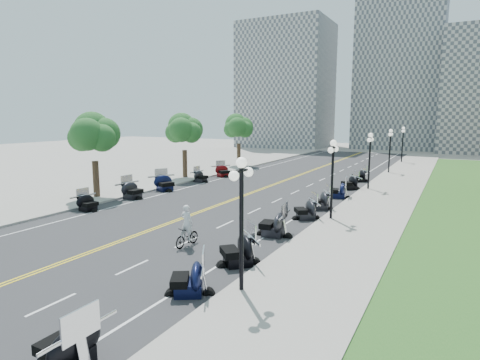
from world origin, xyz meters
The scene contains 51 objects.
ground centered at (0.00, 0.00, 0.00)m, with size 160.00×160.00×0.00m, color gray.
road centered at (0.00, 10.00, 0.00)m, with size 16.00×90.00×0.01m, color #333335.
centerline_yellow_a centered at (-0.12, 10.00, 0.01)m, with size 0.12×90.00×0.00m, color yellow.
centerline_yellow_b centered at (0.12, 10.00, 0.01)m, with size 0.12×90.00×0.00m, color yellow.
edge_line_north centered at (6.40, 10.00, 0.01)m, with size 0.12×90.00×0.00m, color white.
edge_line_south centered at (-6.40, 10.00, 0.01)m, with size 0.12×90.00×0.00m, color white.
lane_dash_3 centered at (3.20, -12.00, 0.01)m, with size 0.12×2.00×0.00m, color white.
lane_dash_4 centered at (3.20, -8.00, 0.01)m, with size 0.12×2.00×0.00m, color white.
lane_dash_5 centered at (3.20, -4.00, 0.01)m, with size 0.12×2.00×0.00m, color white.
lane_dash_6 centered at (3.20, 0.00, 0.01)m, with size 0.12×2.00×0.00m, color white.
lane_dash_7 centered at (3.20, 4.00, 0.01)m, with size 0.12×2.00×0.00m, color white.
lane_dash_8 centered at (3.20, 8.00, 0.01)m, with size 0.12×2.00×0.00m, color white.
lane_dash_9 centered at (3.20, 12.00, 0.01)m, with size 0.12×2.00×0.00m, color white.
lane_dash_10 centered at (3.20, 16.00, 0.01)m, with size 0.12×2.00×0.00m, color white.
lane_dash_11 centered at (3.20, 20.00, 0.01)m, with size 0.12×2.00×0.00m, color white.
lane_dash_12 centered at (3.20, 24.00, 0.01)m, with size 0.12×2.00×0.00m, color white.
lane_dash_13 centered at (3.20, 28.00, 0.01)m, with size 0.12×2.00×0.00m, color white.
lane_dash_14 centered at (3.20, 32.00, 0.01)m, with size 0.12×2.00×0.00m, color white.
lane_dash_15 centered at (3.20, 36.00, 0.01)m, with size 0.12×2.00×0.00m, color white.
lane_dash_16 centered at (3.20, 40.00, 0.01)m, with size 0.12×2.00×0.00m, color white.
lane_dash_17 centered at (3.20, 44.00, 0.01)m, with size 0.12×2.00×0.00m, color white.
lane_dash_18 centered at (3.20, 48.00, 0.01)m, with size 0.12×2.00×0.00m, color white.
lane_dash_19 centered at (3.20, 52.00, 0.01)m, with size 0.12×2.00×0.00m, color white.
sidewalk_north centered at (10.50, 10.00, 0.07)m, with size 5.00×90.00×0.15m, color #9E9991.
sidewalk_south centered at (-10.50, 10.00, 0.07)m, with size 5.00×90.00×0.15m, color #9E9991.
distant_block_a centered at (-18.00, 62.00, 13.00)m, with size 18.00×14.00×26.00m, color gray.
distant_block_b centered at (4.00, 68.00, 15.00)m, with size 16.00×12.00×30.00m, color gray.
street_lamp_1 centered at (8.60, -8.00, 2.60)m, with size 0.50×1.20×4.90m, color black, non-canonical shape.
street_lamp_2 centered at (8.60, 4.00, 2.60)m, with size 0.50×1.20×4.90m, color black, non-canonical shape.
street_lamp_3 centered at (8.60, 16.00, 2.60)m, with size 0.50×1.20×4.90m, color black, non-canonical shape.
street_lamp_4 centered at (8.60, 28.00, 2.60)m, with size 0.50×1.20×4.90m, color black, non-canonical shape.
street_lamp_5 centered at (8.60, 40.00, 2.60)m, with size 0.50×1.20×4.90m, color black, non-canonical shape.
tree_2 centered at (-10.00, 2.00, 4.75)m, with size 4.80×4.80×9.20m, color #235619, non-canonical shape.
tree_3 centered at (-10.00, 14.00, 4.75)m, with size 4.80×4.80×9.20m, color #235619, non-canonical shape.
tree_4 centered at (-10.00, 26.00, 4.75)m, with size 4.80×4.80×9.20m, color #235619, non-canonical shape.
motorcycle_n_2 centered at (6.71, -14.11, 0.72)m, with size 2.07×2.07×1.45m, color black, non-canonical shape.
motorcycle_n_3 centered at (6.92, -9.02, 0.70)m, with size 1.99×1.99×1.39m, color black, non-canonical shape.
motorcycle_n_4 centered at (7.10, -5.54, 0.77)m, with size 2.19×2.19×1.54m, color black, non-canonical shape.
motorcycle_n_5 centered at (6.73, -0.77, 0.76)m, with size 2.18×2.18×1.53m, color black, non-canonical shape.
motorcycle_n_6 centered at (7.08, 3.56, 0.70)m, with size 2.01×2.01×1.40m, color black, non-canonical shape.
motorcycle_n_7 centered at (7.03, 6.68, 0.72)m, with size 2.05×2.05×1.43m, color black, non-canonical shape.
motorcycle_n_8 centered at (7.15, 11.31, 0.71)m, with size 2.03×2.03×1.42m, color black, non-canonical shape.
motorcycle_n_9 centered at (7.06, 15.64, 0.69)m, with size 1.97×1.97×1.38m, color black, non-canonical shape.
motorcycle_n_10 centered at (6.86, 20.51, 0.68)m, with size 1.94×1.94×1.36m, color black, non-canonical shape.
motorcycle_s_5 centered at (-7.06, -1.46, 0.63)m, with size 1.81×1.81×1.26m, color black, non-canonical shape.
motorcycle_s_6 centered at (-7.29, 3.19, 0.76)m, with size 2.16×2.16×1.51m, color black, non-canonical shape.
motorcycle_s_7 centered at (-7.21, 7.14, 0.78)m, with size 2.23×2.23×1.56m, color black, non-canonical shape.
motorcycle_s_8 centered at (-7.08, 12.65, 0.64)m, with size 1.83×1.83×1.28m, color black, non-canonical shape.
motorcycle_s_9 centered at (-6.96, 16.81, 0.71)m, with size 2.02×2.02×1.41m, color #590A0C, non-canonical shape.
bicycle centered at (3.62, -4.52, 0.52)m, with size 0.49×1.73×1.04m, color #A51414.
cyclist_rider centered at (3.62, -4.52, 1.94)m, with size 0.66×0.43×1.81m, color white.
Camera 1 is at (15.26, -20.45, 6.52)m, focal length 30.00 mm.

